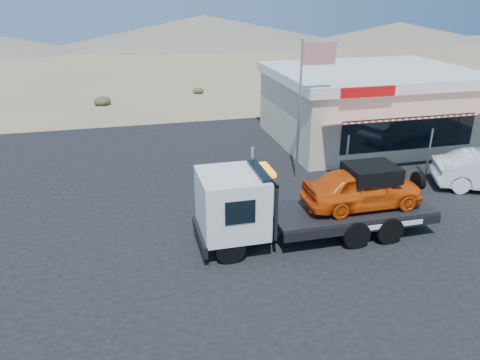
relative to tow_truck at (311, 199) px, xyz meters
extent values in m
plane|color=#8A6F4E|center=(-3.24, 0.69, -1.44)|extent=(120.00, 120.00, 0.00)
cube|color=black|center=(-1.24, 3.69, -1.43)|extent=(32.00, 24.00, 0.02)
cylinder|color=black|center=(-2.98, -0.93, -0.96)|extent=(0.93, 0.28, 0.93)
cylinder|color=black|center=(-2.98, 0.93, -0.96)|extent=(0.93, 0.28, 0.93)
cylinder|color=black|center=(1.20, -0.93, -0.96)|extent=(0.93, 0.51, 0.93)
cylinder|color=black|center=(1.20, 0.93, -0.96)|extent=(0.93, 0.51, 0.93)
cylinder|color=black|center=(2.41, -0.93, -0.96)|extent=(0.93, 0.51, 0.93)
cylinder|color=black|center=(2.41, 0.93, -0.96)|extent=(0.93, 0.51, 0.93)
cube|color=black|center=(0.46, 0.00, -0.82)|extent=(7.61, 0.93, 0.28)
cube|color=white|center=(-2.70, 0.00, 0.16)|extent=(2.04, 2.18, 1.95)
cube|color=black|center=(-1.82, 0.00, 0.81)|extent=(0.33, 1.86, 0.84)
cube|color=black|center=(-1.54, 0.00, 0.11)|extent=(0.09, 2.04, 1.86)
cube|color=orange|center=(-1.54, 0.00, 1.18)|extent=(0.23, 1.11, 0.14)
cube|color=black|center=(1.48, 0.00, -0.56)|extent=(5.57, 2.14, 0.14)
imported|color=#E54D0B|center=(1.85, 0.00, 0.21)|extent=(4.09, 1.64, 1.39)
cube|color=black|center=(2.13, 0.00, 0.74)|extent=(1.67, 1.39, 0.51)
cube|color=beige|center=(7.26, 9.69, 0.28)|extent=(10.00, 8.00, 3.40)
cube|color=white|center=(7.26, 9.69, 2.23)|extent=(10.40, 8.40, 0.50)
cube|color=red|center=(4.76, 5.43, 2.23)|extent=(2.60, 0.12, 0.45)
cube|color=black|center=(7.26, 5.67, 0.08)|extent=(7.00, 0.06, 1.60)
cube|color=red|center=(7.26, 4.79, 1.03)|extent=(9.00, 1.73, 0.61)
cylinder|color=#99999E|center=(3.26, 3.99, -0.32)|extent=(0.08, 0.08, 2.20)
cylinder|color=#99999E|center=(7.26, 3.99, -0.32)|extent=(0.08, 0.08, 2.20)
cylinder|color=#99999E|center=(1.46, 5.19, 1.58)|extent=(0.10, 0.10, 6.00)
cube|color=#B20C14|center=(2.21, 5.19, 3.98)|extent=(1.50, 0.02, 0.90)
ellipsoid|color=#364525|center=(-7.30, 21.94, -1.11)|extent=(1.22, 1.22, 0.66)
ellipsoid|color=#364525|center=(0.14, 24.27, -1.20)|extent=(0.90, 0.90, 0.48)
cone|color=#726B59|center=(6.76, 58.69, 0.66)|extent=(44.00, 44.00, 4.20)
cone|color=#726B59|center=(36.76, 54.69, 0.06)|extent=(32.00, 32.00, 3.00)
camera|label=1|loc=(-5.71, -13.12, 6.50)|focal=35.00mm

